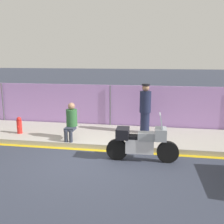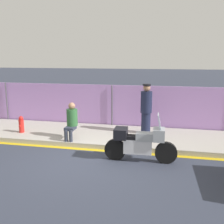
# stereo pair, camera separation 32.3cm
# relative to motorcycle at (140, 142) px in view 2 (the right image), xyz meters

# --- Properties ---
(ground_plane) EXTENTS (120.00, 120.00, 0.00)m
(ground_plane) POSITION_rel_motorcycle_xyz_m (-1.52, -0.25, -0.57)
(ground_plane) COLOR #333847
(sidewalk) EXTENTS (36.34, 2.60, 0.17)m
(sidewalk) POSITION_rel_motorcycle_xyz_m (-1.52, 2.01, -0.49)
(sidewalk) COLOR #ADA89E
(sidewalk) RESTS_ON ground_plane
(curb_paint_stripe) EXTENTS (36.34, 0.18, 0.01)m
(curb_paint_stripe) POSITION_rel_motorcycle_xyz_m (-1.52, 0.62, -0.57)
(curb_paint_stripe) COLOR gold
(curb_paint_stripe) RESTS_ON ground_plane
(storefront_fence) EXTENTS (34.52, 0.17, 1.84)m
(storefront_fence) POSITION_rel_motorcycle_xyz_m (-1.52, 3.40, 0.34)
(storefront_fence) COLOR #AD7FC6
(storefront_fence) RESTS_ON ground_plane
(motorcycle) EXTENTS (2.09, 0.53, 1.43)m
(motorcycle) POSITION_rel_motorcycle_xyz_m (0.00, 0.00, 0.00)
(motorcycle) COLOR black
(motorcycle) RESTS_ON ground_plane
(officer_standing) EXTENTS (0.42, 0.42, 1.85)m
(officer_standing) POSITION_rel_motorcycle_xyz_m (-0.03, 2.37, 0.53)
(officer_standing) COLOR #191E38
(officer_standing) RESTS_ON sidewalk
(person_seated_on_curb) EXTENTS (0.38, 0.66, 1.27)m
(person_seated_on_curb) POSITION_rel_motorcycle_xyz_m (-2.50, 1.17, 0.29)
(person_seated_on_curb) COLOR #2D3342
(person_seated_on_curb) RESTS_ON sidewalk
(fire_hydrant) EXTENTS (0.19, 0.24, 0.63)m
(fire_hydrant) POSITION_rel_motorcycle_xyz_m (-4.64, 1.49, -0.10)
(fire_hydrant) COLOR red
(fire_hydrant) RESTS_ON sidewalk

